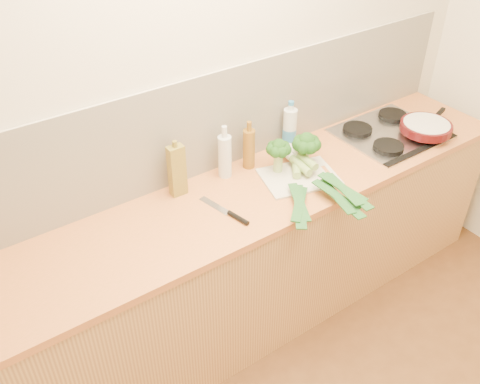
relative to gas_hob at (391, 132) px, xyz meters
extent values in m
plane|color=beige|center=(-1.02, 0.30, 0.39)|extent=(3.50, 0.00, 3.50)
cube|color=silver|center=(-1.02, 0.29, 0.26)|extent=(3.20, 0.02, 0.54)
cube|color=tan|center=(-1.02, 0.00, -0.48)|extent=(3.20, 0.60, 0.86)
cube|color=#CE703C|center=(-1.02, 0.00, -0.03)|extent=(3.20, 0.62, 0.04)
cube|color=silver|center=(0.00, 0.00, -0.01)|extent=(0.58, 0.50, 0.01)
cube|color=black|center=(0.00, -0.23, 0.00)|extent=(0.58, 0.04, 0.01)
cylinder|color=black|center=(-0.15, -0.12, 0.01)|extent=(0.17, 0.17, 0.03)
cylinder|color=black|center=(0.15, -0.12, 0.01)|extent=(0.17, 0.17, 0.03)
cylinder|color=black|center=(-0.15, 0.12, 0.01)|extent=(0.17, 0.17, 0.03)
cylinder|color=black|center=(0.15, 0.12, 0.01)|extent=(0.17, 0.17, 0.03)
cube|color=beige|center=(-0.73, -0.04, -0.01)|extent=(0.44, 0.37, 0.01)
cylinder|color=#9BB86B|center=(-0.79, 0.07, 0.05)|extent=(0.05, 0.05, 0.10)
sphere|color=black|center=(-0.79, 0.07, 0.14)|extent=(0.08, 0.08, 0.08)
sphere|color=black|center=(-0.75, 0.07, 0.13)|extent=(0.06, 0.06, 0.06)
sphere|color=black|center=(-0.76, 0.10, 0.13)|extent=(0.06, 0.06, 0.06)
sphere|color=black|center=(-0.80, 0.10, 0.13)|extent=(0.06, 0.06, 0.06)
sphere|color=black|center=(-0.82, 0.08, 0.13)|extent=(0.06, 0.06, 0.06)
sphere|color=black|center=(-0.82, 0.05, 0.13)|extent=(0.06, 0.06, 0.06)
sphere|color=black|center=(-0.80, 0.03, 0.13)|extent=(0.06, 0.06, 0.06)
sphere|color=black|center=(-0.76, 0.04, 0.13)|extent=(0.06, 0.06, 0.06)
cylinder|color=#9BB86B|center=(-0.63, 0.03, 0.04)|extent=(0.04, 0.04, 0.08)
sphere|color=black|center=(-0.63, 0.03, 0.14)|extent=(0.09, 0.09, 0.09)
sphere|color=black|center=(-0.59, 0.03, 0.12)|extent=(0.07, 0.07, 0.07)
sphere|color=black|center=(-0.61, 0.07, 0.12)|extent=(0.07, 0.07, 0.07)
sphere|color=black|center=(-0.64, 0.07, 0.12)|extent=(0.07, 0.07, 0.07)
sphere|color=black|center=(-0.67, 0.05, 0.12)|extent=(0.07, 0.07, 0.07)
sphere|color=black|center=(-0.67, 0.01, 0.12)|extent=(0.07, 0.07, 0.07)
sphere|color=black|center=(-0.64, -0.01, 0.12)|extent=(0.07, 0.07, 0.07)
sphere|color=black|center=(-0.61, 0.00, 0.12)|extent=(0.07, 0.07, 0.07)
cylinder|color=white|center=(-0.62, 0.13, 0.02)|extent=(0.11, 0.13, 0.04)
cylinder|color=#83A653|center=(-0.71, 0.01, 0.02)|extent=(0.13, 0.16, 0.04)
cube|color=#1B4D1F|center=(-0.90, -0.24, 0.02)|extent=(0.25, 0.24, 0.02)
cube|color=#1B4D1F|center=(-0.91, -0.25, 0.02)|extent=(0.24, 0.30, 0.01)
cube|color=#1B4D1F|center=(-0.89, -0.23, 0.02)|extent=(0.16, 0.27, 0.02)
cylinder|color=white|center=(-0.69, 0.13, 0.04)|extent=(0.05, 0.13, 0.04)
cylinder|color=#83A653|center=(-0.70, -0.01, 0.04)|extent=(0.06, 0.16, 0.04)
cube|color=#1B4D1F|center=(-0.73, -0.32, 0.04)|extent=(0.13, 0.30, 0.02)
cube|color=#1B4D1F|center=(-0.73, -0.34, 0.04)|extent=(0.09, 0.34, 0.01)
cube|color=#1B4D1F|center=(-0.73, -0.31, 0.04)|extent=(0.07, 0.28, 0.02)
cylinder|color=white|center=(-0.65, 0.10, 0.06)|extent=(0.05, 0.11, 0.04)
cylinder|color=#83A653|center=(-0.66, -0.02, 0.06)|extent=(0.05, 0.14, 0.04)
cube|color=#1B4D1F|center=(-0.68, -0.30, 0.06)|extent=(0.12, 0.30, 0.02)
cube|color=#1B4D1F|center=(-0.68, -0.32, 0.06)|extent=(0.07, 0.34, 0.01)
cube|color=#1B4D1F|center=(-0.68, -0.29, 0.06)|extent=(0.08, 0.28, 0.02)
cube|color=silver|center=(-1.22, 0.02, -0.01)|extent=(0.07, 0.19, 0.00)
cylinder|color=black|center=(-1.18, -0.14, 0.00)|extent=(0.05, 0.13, 0.02)
cylinder|color=#470B0D|center=(0.14, -0.13, 0.05)|extent=(0.29, 0.29, 0.05)
cylinder|color=beige|center=(0.14, -0.13, 0.07)|extent=(0.26, 0.26, 0.00)
cube|color=black|center=(0.34, -0.06, 0.05)|extent=(0.15, 0.07, 0.02)
cube|color=olive|center=(-1.31, 0.20, 0.12)|extent=(0.08, 0.05, 0.27)
cylinder|color=olive|center=(-1.31, 0.20, 0.27)|extent=(0.02, 0.02, 0.03)
cylinder|color=silver|center=(-1.03, 0.21, 0.10)|extent=(0.07, 0.07, 0.23)
cylinder|color=silver|center=(-1.03, 0.21, 0.24)|extent=(0.03, 0.03, 0.06)
cylinder|color=brown|center=(-0.88, 0.20, 0.10)|extent=(0.06, 0.06, 0.22)
cylinder|color=brown|center=(-0.88, 0.20, 0.23)|extent=(0.03, 0.03, 0.05)
cylinder|color=silver|center=(-0.58, 0.24, 0.10)|extent=(0.08, 0.08, 0.23)
cylinder|color=silver|center=(-0.58, 0.24, 0.23)|extent=(0.03, 0.03, 0.03)
cylinder|color=teal|center=(-0.58, 0.24, 0.07)|extent=(0.08, 0.08, 0.07)
camera|label=1|loc=(-2.28, -1.73, 1.56)|focal=40.00mm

